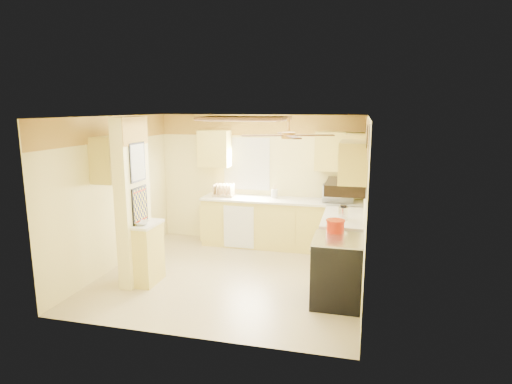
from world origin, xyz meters
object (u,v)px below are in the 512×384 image
(stove, at_px, (337,270))
(bowl, at_px, (142,223))
(microwave, at_px, (338,193))
(dutch_oven, at_px, (335,226))
(kettle, at_px, (343,213))

(stove, xyz_separation_m, bowl, (-2.83, -0.10, 0.51))
(stove, distance_m, microwave, 2.27)
(stove, distance_m, dutch_oven, 0.62)
(microwave, distance_m, kettle, 1.29)
(stove, height_order, bowl, bowl)
(stove, distance_m, kettle, 1.07)
(stove, height_order, microwave, microwave)
(microwave, height_order, dutch_oven, microwave)
(stove, bearing_deg, dutch_oven, 101.30)
(microwave, bearing_deg, kettle, 94.93)
(dutch_oven, bearing_deg, stove, -78.70)
(microwave, relative_size, dutch_oven, 2.09)
(bowl, xyz_separation_m, kettle, (2.85, 1.00, 0.08))
(microwave, height_order, kettle, microwave)
(microwave, distance_m, bowl, 3.54)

